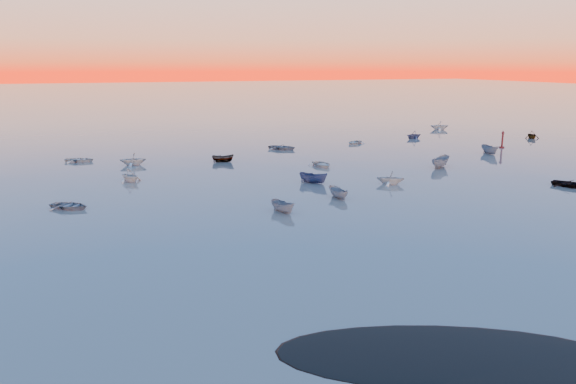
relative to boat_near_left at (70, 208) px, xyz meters
name	(u,v)px	position (x,y,z in m)	size (l,w,h in m)	color
ground	(171,128)	(20.17, 64.77, 0.00)	(600.00, 600.00, 0.00)	#70665D
mud_lobes	(500,345)	(20.17, -36.23, 0.01)	(140.00, 6.00, 0.07)	black
moored_fleet	(227,165)	(20.17, 17.77, 0.00)	(124.00, 58.00, 1.20)	beige
boat_near_left	(70,208)	(0.00, 0.00, 0.00)	(3.86, 1.61, 0.96)	slate
boat_near_center	(440,167)	(46.49, 5.77, 0.00)	(4.24, 1.79, 1.47)	slate
channel_marker	(502,141)	(66.75, 17.21, 1.17)	(0.83, 0.83, 2.95)	#4D1011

